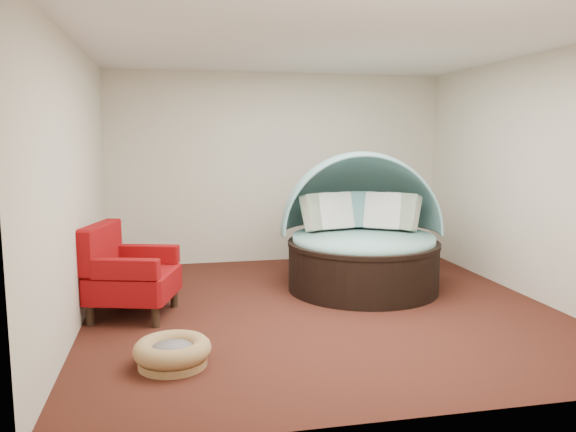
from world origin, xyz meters
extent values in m
plane|color=#431C13|center=(0.00, 0.00, 0.00)|extent=(5.00, 5.00, 0.00)
plane|color=beige|center=(0.00, 2.50, 1.40)|extent=(5.00, 0.00, 5.00)
plane|color=beige|center=(0.00, -2.50, 1.40)|extent=(5.00, 0.00, 5.00)
plane|color=beige|center=(-2.50, 0.00, 1.40)|extent=(0.00, 5.00, 5.00)
plane|color=beige|center=(2.50, 0.00, 1.40)|extent=(0.00, 5.00, 5.00)
plane|color=white|center=(0.00, 0.00, 2.80)|extent=(5.00, 5.00, 0.00)
cylinder|color=black|center=(0.70, 0.63, 0.28)|extent=(2.12, 2.12, 0.56)
cylinder|color=black|center=(0.70, 0.63, 0.58)|extent=(2.15, 2.15, 0.05)
cylinder|color=#85BDB4|center=(0.70, 0.63, 0.62)|extent=(2.01, 2.01, 0.12)
cube|color=#335E43|center=(0.23, 1.04, 0.92)|extent=(0.54, 0.48, 0.49)
cube|color=silver|center=(0.46, 1.06, 0.92)|extent=(0.51, 0.36, 0.49)
cube|color=#58919A|center=(0.79, 1.13, 0.92)|extent=(0.51, 0.34, 0.49)
cube|color=silver|center=(1.07, 0.95, 0.92)|extent=(0.54, 0.48, 0.49)
cube|color=#335E43|center=(1.27, 0.85, 0.92)|extent=(0.48, 0.53, 0.49)
cylinder|color=olive|center=(-1.61, -1.28, 0.03)|extent=(0.72, 0.72, 0.07)
torus|color=olive|center=(-1.61, -1.28, 0.14)|extent=(0.82, 0.82, 0.16)
cylinder|color=slate|center=(-1.61, -1.28, 0.12)|extent=(0.48, 0.48, 0.10)
cylinder|color=black|center=(-2.41, -0.10, 0.10)|extent=(0.10, 0.10, 0.20)
cylinder|color=black|center=(-2.23, 0.54, 0.10)|extent=(0.10, 0.10, 0.20)
cylinder|color=black|center=(-1.77, -0.28, 0.10)|extent=(0.10, 0.10, 0.20)
cylinder|color=black|center=(-1.59, 0.36, 0.10)|extent=(0.10, 0.10, 0.20)
cube|color=#7D0209|center=(-2.00, 0.13, 0.34)|extent=(1.03, 1.03, 0.29)
cube|color=#7D0209|center=(-2.32, 0.22, 0.73)|extent=(0.38, 0.84, 0.49)
cube|color=#7D0209|center=(-2.04, -0.23, 0.59)|extent=(0.68, 0.31, 0.20)
cube|color=#7D0209|center=(-1.85, 0.46, 0.59)|extent=(0.68, 0.31, 0.20)
cube|color=black|center=(-2.00, 0.77, 0.50)|extent=(0.72, 0.72, 0.04)
cube|color=black|center=(-2.00, 0.77, 0.13)|extent=(0.63, 0.63, 0.03)
cube|color=black|center=(-2.12, 0.49, 0.24)|extent=(0.07, 0.07, 0.48)
cube|color=black|center=(-2.29, 0.89, 0.24)|extent=(0.07, 0.07, 0.48)
cube|color=black|center=(-1.71, 0.66, 0.24)|extent=(0.07, 0.07, 0.48)
cube|color=black|center=(-1.88, 1.06, 0.24)|extent=(0.07, 0.07, 0.48)
camera|label=1|loc=(-1.58, -5.78, 1.87)|focal=35.00mm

